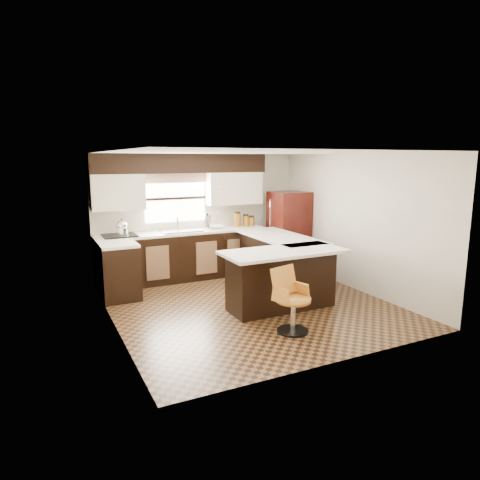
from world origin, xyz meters
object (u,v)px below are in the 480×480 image
peninsula_long (278,263)px  peninsula_return (281,280)px  refrigerator (289,232)px  bar_chair (293,301)px

peninsula_long → peninsula_return: same height
refrigerator → peninsula_return: bearing=-125.0°
refrigerator → bar_chair: (-1.70, -2.81, -0.38)m
peninsula_long → refrigerator: 1.32m
peninsula_long → bar_chair: bearing=-115.2°
peninsula_long → peninsula_return: 1.11m
peninsula_long → bar_chair: peninsula_long is taller
peninsula_return → refrigerator: refrigerator is taller
bar_chair → peninsula_long: bearing=48.8°
peninsula_return → bar_chair: bearing=-111.7°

